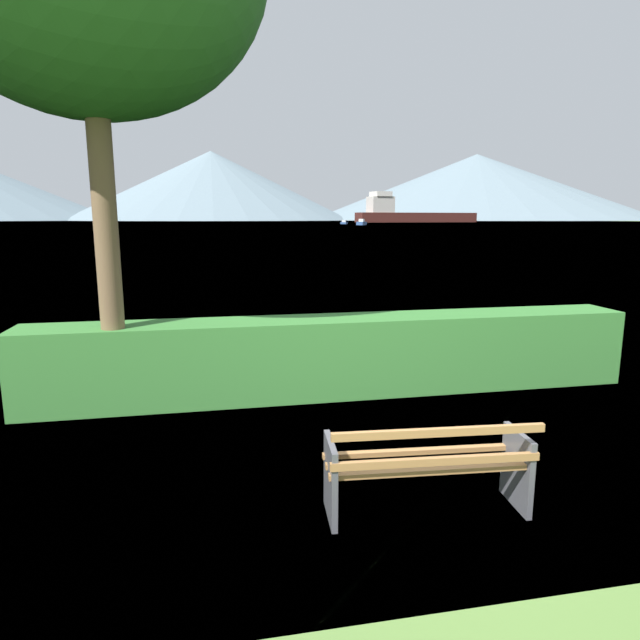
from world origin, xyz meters
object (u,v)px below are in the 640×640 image
(cargo_ship_large, at_px, (409,214))
(sailboat_mid, at_px, (344,223))
(fishing_boat_near, at_px, (362,223))
(park_bench, at_px, (428,467))

(cargo_ship_large, bearing_deg, sailboat_mid, -126.28)
(fishing_boat_near, bearing_deg, sailboat_mid, 87.41)
(fishing_boat_near, distance_m, sailboat_mid, 31.71)
(cargo_ship_large, height_order, fishing_boat_near, cargo_ship_large)
(park_bench, relative_size, sailboat_mid, 0.26)
(cargo_ship_large, relative_size, fishing_boat_near, 11.41)
(park_bench, distance_m, cargo_ship_large, 306.26)
(park_bench, bearing_deg, sailboat_mid, 76.49)
(park_bench, height_order, cargo_ship_large, cargo_ship_large)
(park_bench, distance_m, fishing_boat_near, 186.98)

